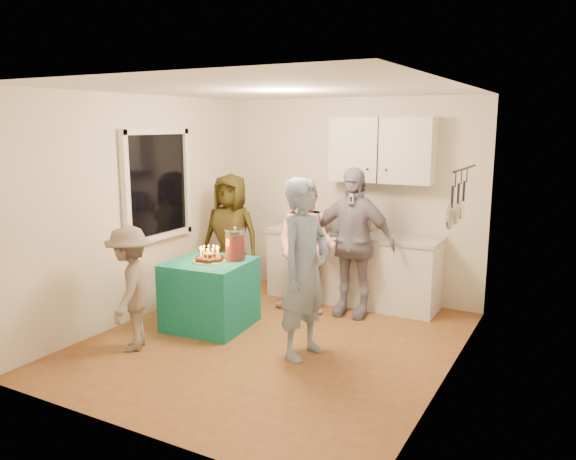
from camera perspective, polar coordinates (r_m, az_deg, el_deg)
The scene contains 19 objects.
floor at distance 6.04m, azimuth -1.62°, elevation -11.34°, with size 4.00×4.00×0.00m, color brown.
ceiling at distance 5.60m, azimuth -1.77°, elevation 14.12°, with size 4.00×4.00×0.00m, color white.
back_wall at distance 7.45m, azimuth 6.10°, elevation 3.22°, with size 3.60×3.60×0.00m, color silver.
left_wall at distance 6.76m, azimuth -15.00°, elevation 2.13°, with size 4.00×4.00×0.00m, color silver.
right_wall at distance 5.03m, azimuth 16.31°, elevation -0.82°, with size 4.00×4.00×0.00m, color silver.
window_night at distance 6.92m, azimuth -13.22°, elevation 4.50°, with size 0.04×1.00×1.20m, color black.
counter at distance 7.27m, azimuth 6.51°, elevation -3.97°, with size 2.20×0.58×0.86m, color white.
countertop at distance 7.17m, azimuth 6.59°, elevation -0.45°, with size 2.24×0.62×0.05m, color beige.
upper_cabinet at distance 7.08m, azimuth 9.51°, elevation 8.02°, with size 1.30×0.30×0.80m, color white.
pot_rack at distance 5.68m, azimuth 17.22°, elevation 3.49°, with size 0.12×1.00×0.60m, color black.
microwave at distance 7.17m, azimuth 6.00°, elevation 0.89°, with size 0.50×0.34×0.28m, color white.
party_table at distance 6.43m, azimuth -7.91°, elevation -6.45°, with size 0.85×0.85×0.76m, color #127C6A.
donut_cake at distance 6.29m, azimuth -7.99°, elevation -2.39°, with size 0.38×0.38×0.18m, color #381C0C, non-canonical shape.
punch_jar at distance 6.31m, azimuth -5.39°, elevation -1.56°, with size 0.22×0.22×0.34m, color #B6140E.
man_birthday at distance 5.45m, azimuth 1.70°, elevation -3.98°, with size 0.65×0.43×1.77m, color #7994B1.
woman_back_left at distance 7.39m, azimuth -5.82°, elevation -0.64°, with size 0.80×0.52×1.63m, color #4F4716.
woman_back_center at distance 6.74m, azimuth 1.83°, elevation -1.69°, with size 0.80×0.62×1.64m, color pink.
woman_back_right at distance 6.69m, azimuth 6.52°, elevation -1.24°, with size 1.04×0.43×1.78m, color #161036.
child_near_left at distance 5.90m, azimuth -15.73°, elevation -5.73°, with size 0.82×0.47×1.27m, color #63584F.
Camera 1 is at (2.83, -4.83, 2.27)m, focal length 35.00 mm.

